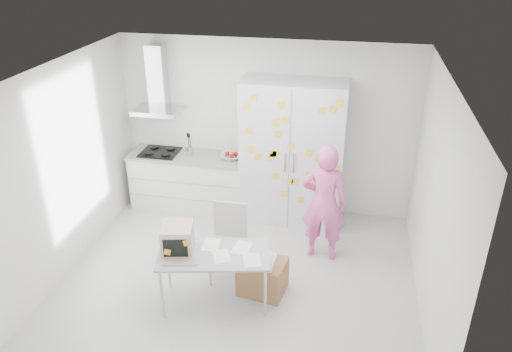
% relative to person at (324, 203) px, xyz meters
% --- Properties ---
extents(floor, '(4.50, 4.00, 0.02)m').
position_rel_person_xyz_m(floor, '(-1.00, -0.75, -0.84)').
color(floor, silver).
rests_on(floor, ground).
extents(walls, '(4.52, 4.01, 2.70)m').
position_rel_person_xyz_m(walls, '(-1.00, -0.03, 0.52)').
color(walls, white).
rests_on(walls, ground).
extents(ceiling, '(4.50, 4.00, 0.02)m').
position_rel_person_xyz_m(ceiling, '(-1.00, -0.75, 1.87)').
color(ceiling, white).
rests_on(ceiling, walls).
extents(counter_run, '(1.84, 0.63, 1.28)m').
position_rel_person_xyz_m(counter_run, '(-2.20, 0.95, -0.36)').
color(counter_run, white).
rests_on(counter_run, ground).
extents(range_hood, '(0.70, 0.48, 1.01)m').
position_rel_person_xyz_m(range_hood, '(-2.65, 1.09, 1.13)').
color(range_hood, silver).
rests_on(range_hood, walls).
extents(tall_cabinet, '(1.50, 0.68, 2.20)m').
position_rel_person_xyz_m(tall_cabinet, '(-0.55, 0.92, 0.27)').
color(tall_cabinet, silver).
rests_on(tall_cabinet, ground).
extents(person, '(0.62, 0.43, 1.66)m').
position_rel_person_xyz_m(person, '(0.00, 0.00, 0.00)').
color(person, pink).
rests_on(person, ground).
extents(desk, '(1.40, 0.90, 1.03)m').
position_rel_person_xyz_m(desk, '(-1.44, -1.24, -0.04)').
color(desk, '#A6AEB0').
rests_on(desk, ground).
extents(chair, '(0.46, 0.46, 1.01)m').
position_rel_person_xyz_m(chair, '(-1.14, -0.67, -0.26)').
color(chair, '#B9B9B7').
rests_on(chair, ground).
extents(cardboard_box, '(0.62, 0.53, 0.48)m').
position_rel_person_xyz_m(cardboard_box, '(-0.65, -0.92, -0.60)').
color(cardboard_box, '#9C7043').
rests_on(cardboard_box, ground).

